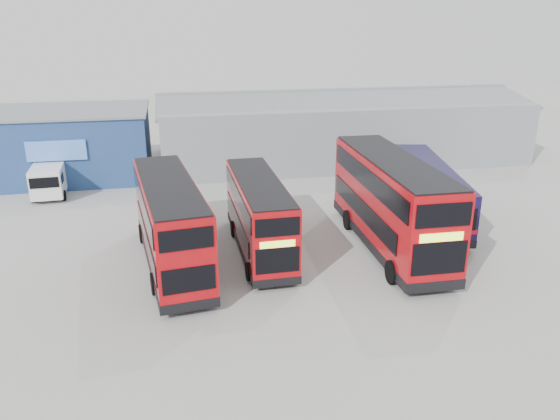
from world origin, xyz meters
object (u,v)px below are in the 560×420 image
object	(u,v)px
office_block	(67,143)
double_decker_right	(391,204)
double_decker_centre	(259,217)
maintenance_shed	(338,127)
double_decker_left	(171,225)
panel_van	(50,177)
single_decker_blue	(425,191)

from	to	relation	value
office_block	double_decker_right	bearing A→B (deg)	-42.82
double_decker_centre	maintenance_shed	bearing A→B (deg)	61.06
office_block	double_decker_centre	bearing A→B (deg)	-54.22
maintenance_shed	double_decker_centre	bearing A→B (deg)	-117.81
double_decker_left	double_decker_right	world-z (taller)	double_decker_right
office_block	panel_van	world-z (taller)	office_block
double_decker_left	panel_van	size ratio (longest dim) A/B	2.06
maintenance_shed	double_decker_centre	distance (m)	21.25
double_decker_centre	double_decker_left	bearing A→B (deg)	-168.88
office_block	maintenance_shed	size ratio (longest dim) A/B	0.40
maintenance_shed	single_decker_blue	size ratio (longest dim) A/B	2.54
office_block	double_decker_left	xyz separation A→B (m)	(7.59, -17.76, -0.39)
office_block	maintenance_shed	bearing A→B (deg)	5.21
maintenance_shed	double_decker_right	world-z (taller)	maintenance_shed
double_decker_centre	panel_van	size ratio (longest dim) A/B	1.81
maintenance_shed	double_decker_right	size ratio (longest dim) A/B	2.61
double_decker_right	double_decker_centre	bearing A→B (deg)	174.09
double_decker_centre	single_decker_blue	distance (m)	11.40
maintenance_shed	double_decker_left	world-z (taller)	maintenance_shed
maintenance_shed	double_decker_centre	world-z (taller)	maintenance_shed
double_decker_right	double_decker_left	bearing A→B (deg)	-178.40
double_decker_left	double_decker_right	distance (m)	11.38
office_block	double_decker_centre	world-z (taller)	office_block
panel_van	double_decker_centre	bearing A→B (deg)	-47.73
double_decker_left	panel_van	xyz separation A→B (m)	(-8.20, 13.37, -0.96)
maintenance_shed	office_block	bearing A→B (deg)	-174.79
double_decker_left	single_decker_blue	bearing A→B (deg)	-171.38
panel_van	double_decker_right	bearing A→B (deg)	-37.40
double_decker_right	single_decker_blue	xyz separation A→B (m)	(4.00, 4.20, -0.87)
office_block	double_decker_left	world-z (taller)	office_block
office_block	double_decker_left	distance (m)	19.32
double_decker_centre	panel_van	bearing A→B (deg)	134.55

